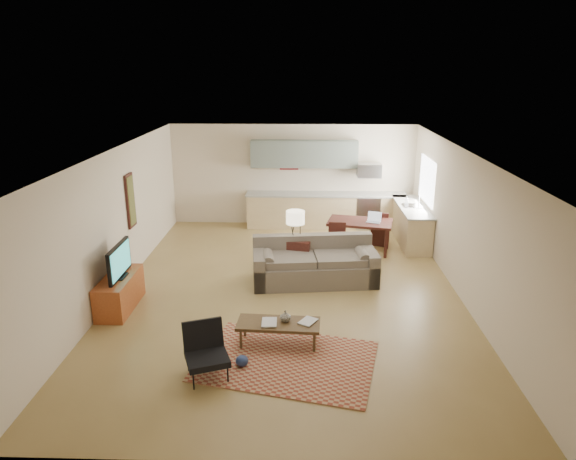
{
  "coord_description": "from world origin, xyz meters",
  "views": [
    {
      "loc": [
        0.29,
        -9.07,
        4.18
      ],
      "look_at": [
        0.0,
        0.3,
        1.15
      ],
      "focal_mm": 32.0,
      "sensor_mm": 36.0,
      "label": 1
    }
  ],
  "objects_px": {
    "tv_credenza": "(120,292)",
    "dining_table": "(359,236)",
    "armchair": "(207,353)",
    "console_table": "(295,257)",
    "coffee_table": "(279,333)",
    "sofa": "(315,261)"
  },
  "relations": [
    {
      "from": "tv_credenza",
      "to": "dining_table",
      "type": "distance_m",
      "value": 5.54
    },
    {
      "from": "dining_table",
      "to": "armchair",
      "type": "bearing_deg",
      "value": -104.52
    },
    {
      "from": "tv_credenza",
      "to": "console_table",
      "type": "bearing_deg",
      "value": 28.19
    },
    {
      "from": "tv_credenza",
      "to": "console_table",
      "type": "relative_size",
      "value": 1.69
    },
    {
      "from": "coffee_table",
      "to": "console_table",
      "type": "xyz_separation_m",
      "value": [
        0.21,
        2.85,
        0.19
      ]
    },
    {
      "from": "console_table",
      "to": "sofa",
      "type": "bearing_deg",
      "value": -34.15
    },
    {
      "from": "armchair",
      "to": "dining_table",
      "type": "relative_size",
      "value": 0.52
    },
    {
      "from": "tv_credenza",
      "to": "sofa",
      "type": "bearing_deg",
      "value": 19.82
    },
    {
      "from": "sofa",
      "to": "dining_table",
      "type": "distance_m",
      "value": 2.14
    },
    {
      "from": "dining_table",
      "to": "console_table",
      "type": "bearing_deg",
      "value": -123.32
    },
    {
      "from": "armchair",
      "to": "dining_table",
      "type": "distance_m",
      "value": 5.83
    },
    {
      "from": "sofa",
      "to": "dining_table",
      "type": "xyz_separation_m",
      "value": [
        1.08,
        1.84,
        -0.08
      ]
    },
    {
      "from": "console_table",
      "to": "dining_table",
      "type": "height_order",
      "value": "console_table"
    },
    {
      "from": "armchair",
      "to": "dining_table",
      "type": "height_order",
      "value": "armchair"
    },
    {
      "from": "tv_credenza",
      "to": "dining_table",
      "type": "xyz_separation_m",
      "value": [
        4.59,
        3.11,
        0.07
      ]
    },
    {
      "from": "coffee_table",
      "to": "console_table",
      "type": "bearing_deg",
      "value": 89.04
    },
    {
      "from": "coffee_table",
      "to": "tv_credenza",
      "type": "xyz_separation_m",
      "value": [
        -2.9,
        1.19,
        0.11
      ]
    },
    {
      "from": "coffee_table",
      "to": "dining_table",
      "type": "height_order",
      "value": "dining_table"
    },
    {
      "from": "coffee_table",
      "to": "tv_credenza",
      "type": "relative_size",
      "value": 0.99
    },
    {
      "from": "armchair",
      "to": "console_table",
      "type": "distance_m",
      "value": 3.93
    },
    {
      "from": "sofa",
      "to": "coffee_table",
      "type": "distance_m",
      "value": 2.53
    },
    {
      "from": "sofa",
      "to": "dining_table",
      "type": "relative_size",
      "value": 1.76
    }
  ]
}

